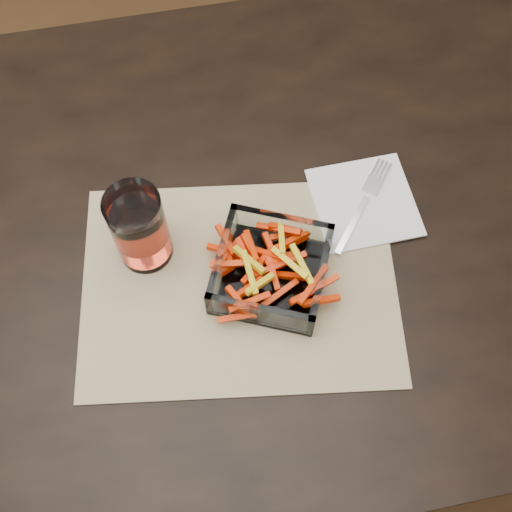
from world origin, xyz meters
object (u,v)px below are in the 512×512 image
(tumbler, at_px, (140,230))
(fork, at_px, (364,202))
(glass_bowl, at_px, (271,271))
(dining_table, at_px, (157,260))

(tumbler, bearing_deg, fork, 2.43)
(tumbler, height_order, fork, tumbler)
(glass_bowl, relative_size, fork, 1.31)
(tumbler, bearing_deg, dining_table, 78.01)
(glass_bowl, bearing_deg, dining_table, 147.35)
(dining_table, relative_size, tumbler, 11.70)
(dining_table, relative_size, fork, 10.54)
(tumbler, xyz_separation_m, fork, (0.33, 0.01, -0.06))
(fork, bearing_deg, dining_table, -143.34)
(dining_table, height_order, fork, fork)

